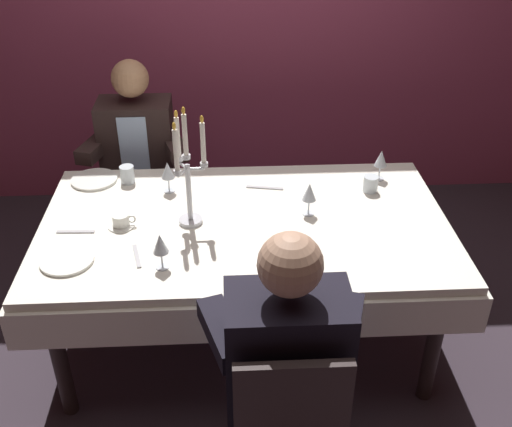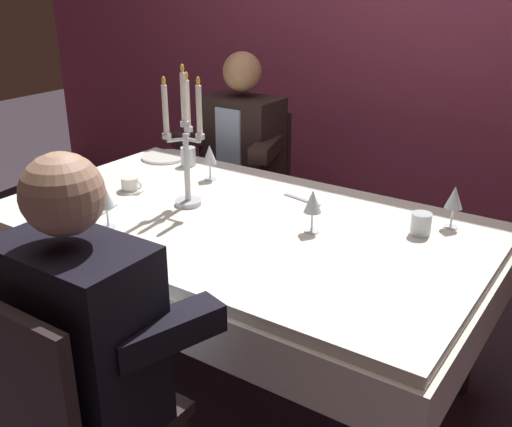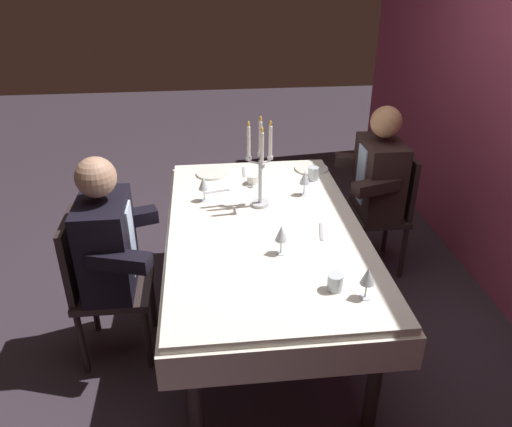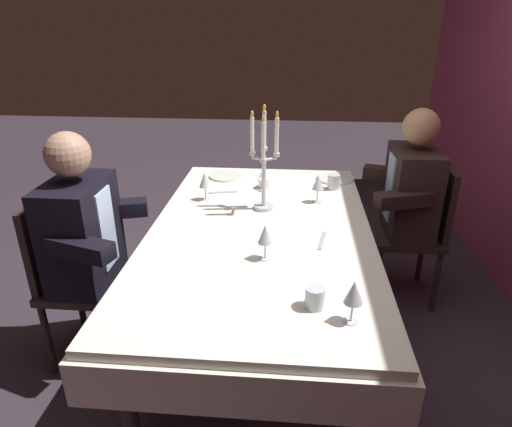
% 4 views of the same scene
% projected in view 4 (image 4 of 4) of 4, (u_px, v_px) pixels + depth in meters
% --- Properties ---
extents(ground_plane, '(12.00, 12.00, 0.00)m').
position_uv_depth(ground_plane, '(260.00, 345.00, 2.54)').
color(ground_plane, '#352B34').
extents(dining_table, '(1.94, 1.14, 0.74)m').
position_uv_depth(dining_table, '(260.00, 249.00, 2.29)').
color(dining_table, white).
rests_on(dining_table, ground_plane).
extents(candelabra, '(0.15, 0.17, 0.57)m').
position_uv_depth(candelabra, '(264.00, 165.00, 2.37)').
color(candelabra, silver).
rests_on(candelabra, dining_table).
extents(dinner_plate_0, '(0.23, 0.23, 0.01)m').
position_uv_depth(dinner_plate_0, '(227.00, 176.00, 2.95)').
color(dinner_plate_0, white).
rests_on(dinner_plate_0, dining_table).
extents(dinner_plate_1, '(0.24, 0.24, 0.01)m').
position_uv_depth(dinner_plate_1, '(335.00, 178.00, 2.91)').
color(dinner_plate_1, white).
rests_on(dinner_plate_1, dining_table).
extents(wine_glass_0, '(0.07, 0.07, 0.16)m').
position_uv_depth(wine_glass_0, '(354.00, 294.00, 1.51)').
color(wine_glass_0, silver).
rests_on(wine_glass_0, dining_table).
extents(wine_glass_1, '(0.07, 0.07, 0.16)m').
position_uv_depth(wine_glass_1, '(205.00, 181.00, 2.54)').
color(wine_glass_1, silver).
rests_on(wine_glass_1, dining_table).
extents(wine_glass_2, '(0.07, 0.07, 0.16)m').
position_uv_depth(wine_glass_2, '(265.00, 235.00, 1.91)').
color(wine_glass_2, silver).
rests_on(wine_glass_2, dining_table).
extents(wine_glass_3, '(0.07, 0.07, 0.16)m').
position_uv_depth(wine_glass_3, '(318.00, 183.00, 2.51)').
color(wine_glass_3, silver).
rests_on(wine_glass_3, dining_table).
extents(water_tumbler_0, '(0.07, 0.07, 0.09)m').
position_uv_depth(water_tumbler_0, '(334.00, 182.00, 2.73)').
color(water_tumbler_0, silver).
rests_on(water_tumbler_0, dining_table).
extents(water_tumbler_1, '(0.07, 0.07, 0.08)m').
position_uv_depth(water_tumbler_1, '(315.00, 297.00, 1.62)').
color(water_tumbler_1, silver).
rests_on(water_tumbler_1, dining_table).
extents(coffee_cup_0, '(0.13, 0.12, 0.06)m').
position_uv_depth(coffee_cup_0, '(265.00, 184.00, 2.75)').
color(coffee_cup_0, white).
rests_on(coffee_cup_0, dining_table).
extents(knife_0, '(0.19, 0.05, 0.01)m').
position_uv_depth(knife_0, '(323.00, 240.00, 2.11)').
color(knife_0, '#B7B7BC').
rests_on(knife_0, dining_table).
extents(fork_1, '(0.06, 0.17, 0.01)m').
position_uv_depth(fork_1, '(223.00, 192.00, 2.69)').
color(fork_1, '#B7B7BC').
rests_on(fork_1, dining_table).
extents(fork_2, '(0.17, 0.03, 0.01)m').
position_uv_depth(fork_2, '(260.00, 177.00, 2.95)').
color(fork_2, '#B7B7BC').
rests_on(fork_2, dining_table).
extents(seated_diner_0, '(0.63, 0.48, 1.24)m').
position_uv_depth(seated_diner_0, '(412.00, 192.00, 2.72)').
color(seated_diner_0, '#2C2121').
rests_on(seated_diner_0, ground_plane).
extents(seated_diner_1, '(0.63, 0.48, 1.24)m').
position_uv_depth(seated_diner_1, '(80.00, 232.00, 2.21)').
color(seated_diner_1, '#2C2121').
rests_on(seated_diner_1, ground_plane).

